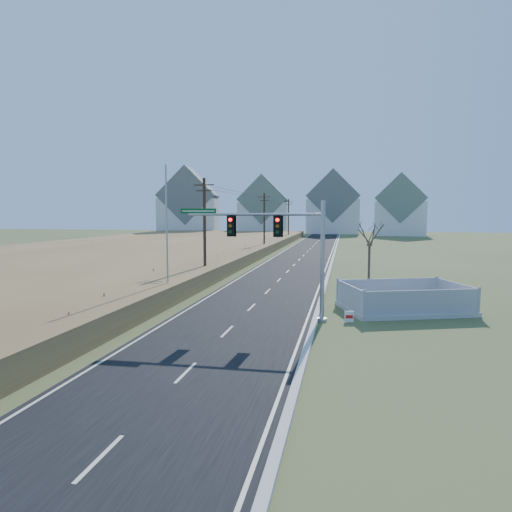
{
  "coord_description": "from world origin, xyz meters",
  "views": [
    {
      "loc": [
        5.71,
        -23.55,
        5.92
      ],
      "look_at": [
        0.51,
        2.89,
        3.4
      ],
      "focal_mm": 32.0,
      "sensor_mm": 36.0,
      "label": 1
    }
  ],
  "objects": [
    {
      "name": "ground",
      "position": [
        0.0,
        0.0,
        0.0
      ],
      "size": [
        260.0,
        260.0,
        0.0
      ],
      "primitive_type": "plane",
      "color": "#455127",
      "rests_on": "ground"
    },
    {
      "name": "road",
      "position": [
        0.0,
        50.0,
        0.03
      ],
      "size": [
        8.0,
        180.0,
        0.06
      ],
      "primitive_type": "cube",
      "color": "black",
      "rests_on": "ground"
    },
    {
      "name": "curb",
      "position": [
        4.15,
        50.0,
        0.09
      ],
      "size": [
        0.3,
        180.0,
        0.18
      ],
      "primitive_type": "cube",
      "color": "#B2AFA8",
      "rests_on": "ground"
    },
    {
      "name": "reed_marsh",
      "position": [
        -24.0,
        40.0,
        0.65
      ],
      "size": [
        38.0,
        110.0,
        1.3
      ],
      "primitive_type": "cube",
      "color": "olive",
      "rests_on": "ground"
    },
    {
      "name": "utility_pole_near",
      "position": [
        -6.5,
        15.0,
        4.68
      ],
      "size": [
        1.8,
        0.26,
        9.0
      ],
      "color": "#422D1E",
      "rests_on": "ground"
    },
    {
      "name": "utility_pole_mid",
      "position": [
        -6.5,
        45.0,
        4.68
      ],
      "size": [
        1.8,
        0.26,
        9.0
      ],
      "color": "#422D1E",
      "rests_on": "ground"
    },
    {
      "name": "utility_pole_far",
      "position": [
        -6.5,
        75.0,
        4.68
      ],
      "size": [
        1.8,
        0.26,
        9.0
      ],
      "color": "#422D1E",
      "rests_on": "ground"
    },
    {
      "name": "condo_nw",
      "position": [
        -38.0,
        100.0,
        7.7
      ],
      "size": [
        17.69,
        13.38,
        19.05
      ],
      "rotation": [
        0.0,
        0.0,
        0.14
      ],
      "color": "silver",
      "rests_on": "ground"
    },
    {
      "name": "condo_nnw",
      "position": [
        -18.0,
        108.0,
        6.94
      ],
      "size": [
        14.93,
        11.17,
        17.03
      ],
      "rotation": [
        0.0,
        0.0,
        0.07
      ],
      "color": "silver",
      "rests_on": "ground"
    },
    {
      "name": "condo_n",
      "position": [
        2.0,
        112.0,
        7.61
      ],
      "size": [
        15.27,
        10.2,
        18.54
      ],
      "color": "silver",
      "rests_on": "ground"
    },
    {
      "name": "condo_ne",
      "position": [
        20.0,
        104.0,
        6.84
      ],
      "size": [
        14.12,
        10.51,
        16.52
      ],
      "rotation": [
        0.0,
        0.0,
        -0.1
      ],
      "color": "silver",
      "rests_on": "ground"
    },
    {
      "name": "traffic_signal_mast",
      "position": [
        2.66,
        1.31,
        4.12
      ],
      "size": [
        8.33,
        0.57,
        6.62
      ],
      "rotation": [
        0.0,
        0.0,
        0.01
      ],
      "color": "#9EA0A5",
      "rests_on": "ground"
    },
    {
      "name": "fence_enclosure",
      "position": [
        9.26,
        5.15,
        0.31
      ],
      "size": [
        8.35,
        6.94,
        1.64
      ],
      "rotation": [
        0.0,
        0.0,
        0.33
      ],
      "color": "#B7B5AD",
      "rests_on": "ground"
    },
    {
      "name": "open_sign",
      "position": [
        5.98,
        1.33,
        0.33
      ],
      "size": [
        0.5,
        0.13,
        0.61
      ],
      "rotation": [
        0.0,
        0.0,
        0.14
      ],
      "color": "white",
      "rests_on": "ground"
    },
    {
      "name": "flagpole",
      "position": [
        -5.91,
        4.91,
        3.63
      ],
      "size": [
        0.41,
        0.41,
        9.09
      ],
      "color": "#B7B5AD",
      "rests_on": "ground"
    },
    {
      "name": "bare_tree",
      "position": [
        7.4,
        9.91,
        4.56
      ],
      "size": [
        2.14,
        2.14,
        5.66
      ],
      "color": "#4C3F33",
      "rests_on": "ground"
    }
  ]
}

